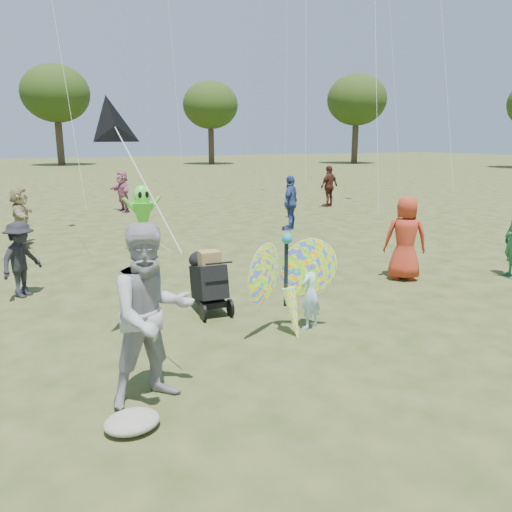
{
  "coord_description": "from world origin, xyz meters",
  "views": [
    {
      "loc": [
        -3.61,
        -5.4,
        2.91
      ],
      "look_at": [
        -0.2,
        1.5,
        1.1
      ],
      "focal_mm": 35.0,
      "sensor_mm": 36.0,
      "label": 1
    }
  ],
  "objects_px": {
    "crowd_h": "(329,186)",
    "crowd_j": "(122,191)",
    "crowd_c": "(291,203)",
    "butterfly_kite": "(289,284)",
    "crowd_b": "(21,260)",
    "crowd_d": "(21,217)",
    "child_girl": "(311,293)",
    "adult_man": "(152,314)",
    "alien_kite": "(143,214)",
    "jogging_stroller": "(208,277)",
    "crowd_a": "(405,238)"
  },
  "relations": [
    {
      "from": "butterfly_kite",
      "to": "crowd_c",
      "type": "bearing_deg",
      "value": 59.67
    },
    {
      "from": "adult_man",
      "to": "crowd_b",
      "type": "height_order",
      "value": "adult_man"
    },
    {
      "from": "adult_man",
      "to": "crowd_h",
      "type": "xyz_separation_m",
      "value": [
        11.29,
        13.02,
        -0.13
      ]
    },
    {
      "from": "child_girl",
      "to": "crowd_b",
      "type": "bearing_deg",
      "value": -64.21
    },
    {
      "from": "crowd_b",
      "to": "crowd_d",
      "type": "distance_m",
      "value": 5.0
    },
    {
      "from": "crowd_j",
      "to": "jogging_stroller",
      "type": "bearing_deg",
      "value": -17.11
    },
    {
      "from": "crowd_b",
      "to": "alien_kite",
      "type": "relative_size",
      "value": 0.82
    },
    {
      "from": "jogging_stroller",
      "to": "butterfly_kite",
      "type": "height_order",
      "value": "butterfly_kite"
    },
    {
      "from": "crowd_c",
      "to": "crowd_j",
      "type": "height_order",
      "value": "crowd_c"
    },
    {
      "from": "crowd_j",
      "to": "butterfly_kite",
      "type": "height_order",
      "value": "crowd_j"
    },
    {
      "from": "crowd_a",
      "to": "crowd_c",
      "type": "height_order",
      "value": "crowd_a"
    },
    {
      "from": "adult_man",
      "to": "butterfly_kite",
      "type": "bearing_deg",
      "value": 16.04
    },
    {
      "from": "crowd_c",
      "to": "jogging_stroller",
      "type": "height_order",
      "value": "crowd_c"
    },
    {
      "from": "crowd_h",
      "to": "child_girl",
      "type": "bearing_deg",
      "value": 36.53
    },
    {
      "from": "child_girl",
      "to": "jogging_stroller",
      "type": "bearing_deg",
      "value": -71.4
    },
    {
      "from": "crowd_c",
      "to": "butterfly_kite",
      "type": "relative_size",
      "value": 1.0
    },
    {
      "from": "butterfly_kite",
      "to": "crowd_j",
      "type": "bearing_deg",
      "value": 87.93
    },
    {
      "from": "adult_man",
      "to": "jogging_stroller",
      "type": "relative_size",
      "value": 1.88
    },
    {
      "from": "crowd_b",
      "to": "crowd_d",
      "type": "height_order",
      "value": "crowd_d"
    },
    {
      "from": "crowd_a",
      "to": "crowd_j",
      "type": "distance_m",
      "value": 13.27
    },
    {
      "from": "crowd_d",
      "to": "alien_kite",
      "type": "bearing_deg",
      "value": -117.73
    },
    {
      "from": "child_girl",
      "to": "butterfly_kite",
      "type": "bearing_deg",
      "value": -12.22
    },
    {
      "from": "crowd_b",
      "to": "crowd_h",
      "type": "height_order",
      "value": "crowd_h"
    },
    {
      "from": "crowd_a",
      "to": "jogging_stroller",
      "type": "height_order",
      "value": "crowd_a"
    },
    {
      "from": "child_girl",
      "to": "crowd_a",
      "type": "xyz_separation_m",
      "value": [
        3.28,
        1.5,
        0.31
      ]
    },
    {
      "from": "crowd_c",
      "to": "crowd_h",
      "type": "relative_size",
      "value": 0.99
    },
    {
      "from": "adult_man",
      "to": "alien_kite",
      "type": "bearing_deg",
      "value": 68.95
    },
    {
      "from": "crowd_j",
      "to": "child_girl",
      "type": "bearing_deg",
      "value": -11.94
    },
    {
      "from": "crowd_b",
      "to": "child_girl",
      "type": "bearing_deg",
      "value": -90.54
    },
    {
      "from": "adult_man",
      "to": "crowd_b",
      "type": "bearing_deg",
      "value": 95.95
    },
    {
      "from": "crowd_h",
      "to": "crowd_j",
      "type": "xyz_separation_m",
      "value": [
        -8.42,
        2.47,
        -0.07
      ]
    },
    {
      "from": "crowd_a",
      "to": "crowd_b",
      "type": "relative_size",
      "value": 1.23
    },
    {
      "from": "adult_man",
      "to": "crowd_h",
      "type": "height_order",
      "value": "adult_man"
    },
    {
      "from": "child_girl",
      "to": "butterfly_kite",
      "type": "relative_size",
      "value": 0.66
    },
    {
      "from": "crowd_j",
      "to": "alien_kite",
      "type": "bearing_deg",
      "value": -19.28
    },
    {
      "from": "crowd_b",
      "to": "alien_kite",
      "type": "height_order",
      "value": "alien_kite"
    },
    {
      "from": "crowd_d",
      "to": "crowd_h",
      "type": "bearing_deg",
      "value": -69.1
    },
    {
      "from": "crowd_c",
      "to": "crowd_d",
      "type": "relative_size",
      "value": 1.07
    },
    {
      "from": "crowd_b",
      "to": "alien_kite",
      "type": "bearing_deg",
      "value": -2.37
    },
    {
      "from": "adult_man",
      "to": "child_girl",
      "type": "bearing_deg",
      "value": 13.82
    },
    {
      "from": "crowd_b",
      "to": "crowd_j",
      "type": "distance_m",
      "value": 11.38
    },
    {
      "from": "butterfly_kite",
      "to": "alien_kite",
      "type": "relative_size",
      "value": 1.01
    },
    {
      "from": "adult_man",
      "to": "crowd_c",
      "type": "distance_m",
      "value": 11.21
    },
    {
      "from": "child_girl",
      "to": "adult_man",
      "type": "bearing_deg",
      "value": 0.9
    },
    {
      "from": "crowd_d",
      "to": "alien_kite",
      "type": "height_order",
      "value": "alien_kite"
    },
    {
      "from": "jogging_stroller",
      "to": "child_girl",
      "type": "bearing_deg",
      "value": -46.09
    },
    {
      "from": "adult_man",
      "to": "crowd_d",
      "type": "height_order",
      "value": "adult_man"
    },
    {
      "from": "adult_man",
      "to": "crowd_c",
      "type": "height_order",
      "value": "adult_man"
    },
    {
      "from": "crowd_b",
      "to": "alien_kite",
      "type": "distance_m",
      "value": 4.3
    },
    {
      "from": "crowd_a",
      "to": "jogging_stroller",
      "type": "xyz_separation_m",
      "value": [
        -4.45,
        -0.08,
        -0.27
      ]
    }
  ]
}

